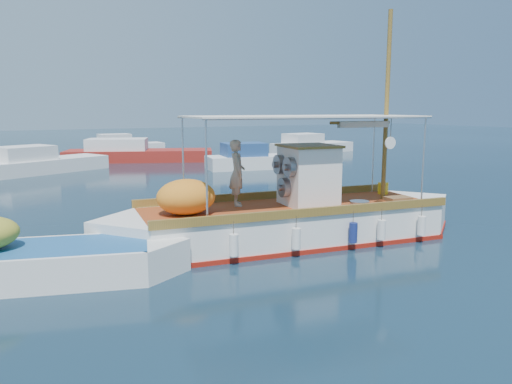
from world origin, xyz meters
name	(u,v)px	position (x,y,z in m)	size (l,w,h in m)	color
ground	(299,234)	(0.00, 0.00, 0.00)	(160.00, 160.00, 0.00)	black
fishing_caique	(288,220)	(-0.67, -0.45, 0.59)	(10.92, 3.96, 6.71)	white
dinghy	(26,266)	(-7.42, -0.68, 0.35)	(6.68, 3.19, 1.69)	white
bg_boat_nw	(40,164)	(-5.49, 19.03, 0.49)	(7.57, 5.23, 1.80)	silver
bg_boat_n	(135,154)	(1.01, 22.83, 0.49)	(10.41, 6.30, 1.80)	maroon
bg_boat_ne	(256,160)	(6.55, 15.13, 0.49)	(6.67, 3.24, 1.80)	silver
bg_boat_e	(310,146)	(15.99, 23.02, 0.49)	(7.44, 3.54, 1.80)	silver
bg_boat_far_n	(123,147)	(1.82, 29.65, 0.49)	(6.23, 2.29, 1.80)	silver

